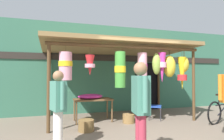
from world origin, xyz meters
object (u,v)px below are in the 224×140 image
Objects in this scene: flower_heap_on_table at (91,96)px; display_table at (93,101)px; folding_chair at (153,104)px; shopper_by_bananas at (58,103)px; parked_bicycle at (224,111)px; vendor_in_orange at (141,103)px; wicker_basket_spare at (86,125)px; wicker_basket_by_table at (129,119)px.

display_table is at bearing -35.74° from flower_heap_on_table.
folding_chair is (1.94, -0.35, -0.13)m from display_table.
display_table is at bearing 61.36° from shopper_by_bananas.
parked_bicycle is 1.10× the size of shopper_by_bananas.
folding_chair is 0.50× the size of vendor_in_orange.
vendor_in_orange reaches higher than display_table.
flower_heap_on_table reaches higher than display_table.
flower_heap_on_table reaches higher than wicker_basket_spare.
flower_heap_on_table is 1.92× the size of wicker_basket_spare.
flower_heap_on_table is 1.37m from wicker_basket_by_table.
wicker_basket_by_table is at bearing 164.63° from parked_bicycle.
parked_bicycle is at bearing -15.37° from wicker_basket_by_table.
wicker_basket_spare is 2.36m from vendor_in_orange.
parked_bicycle reaches higher than flower_heap_on_table.
wicker_basket_by_table is at bearing 18.59° from wicker_basket_spare.
wicker_basket_by_table is at bearing -28.32° from flower_heap_on_table.
wicker_basket_spare reaches higher than wicker_basket_by_table.
vendor_in_orange is 1.66m from shopper_by_bananas.
vendor_in_orange is at bearing -75.94° from wicker_basket_spare.
display_table is 0.71× the size of vendor_in_orange.
shopper_by_bananas is at bearing -118.64° from display_table.
folding_chair reaches higher than wicker_basket_spare.
flower_heap_on_table is 1.27m from wicker_basket_spare.
wicker_basket_by_table is (1.00, -0.53, -0.49)m from display_table.
wicker_basket_by_table is at bearing -169.04° from folding_chair.
vendor_in_orange reaches higher than folding_chair.
folding_chair reaches higher than wicker_basket_by_table.
flower_heap_on_table is 0.51× the size of shopper_by_bananas.
shopper_by_bananas is at bearing -124.55° from wicker_basket_spare.
vendor_in_orange is (0.15, -3.13, 0.37)m from display_table.
shopper_by_bananas is at bearing 140.71° from vendor_in_orange.
wicker_basket_spare is 4.30m from parked_bicycle.
wicker_basket_spare is at bearing -107.58° from flower_heap_on_table.
shopper_by_bananas is (-2.14, -1.55, 0.78)m from wicker_basket_by_table.
vendor_in_orange is at bearing -122.81° from folding_chair.
wicker_basket_by_table is 2.87m from vendor_in_orange.
parked_bicycle is at bearing 8.58° from shopper_by_bananas.
vendor_in_orange reaches higher than shopper_by_bananas.
folding_chair reaches higher than display_table.
flower_heap_on_table is 0.94× the size of folding_chair.
vendor_in_orange is at bearing -154.25° from parked_bicycle.
parked_bicycle is (4.28, -0.33, 0.20)m from wicker_basket_spare.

